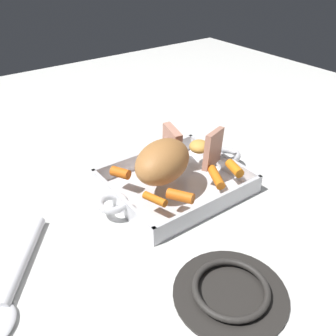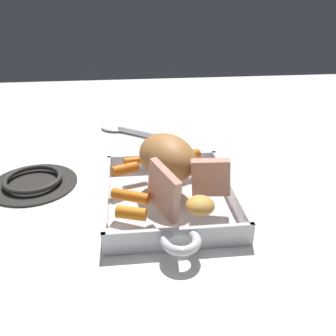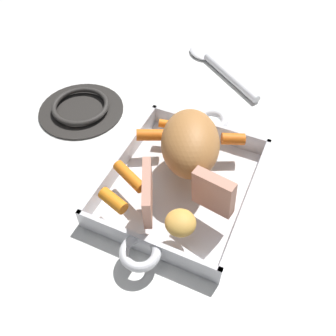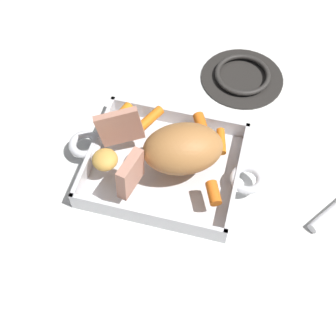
{
  "view_description": "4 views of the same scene",
  "coord_description": "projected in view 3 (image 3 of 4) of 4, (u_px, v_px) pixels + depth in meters",
  "views": [
    {
      "loc": [
        -0.4,
        -0.52,
        0.47
      ],
      "look_at": [
        -0.01,
        0.01,
        0.05
      ],
      "focal_mm": 39.04,
      "sensor_mm": 36.0,
      "label": 1
    },
    {
      "loc": [
        0.59,
        -0.07,
        0.38
      ],
      "look_at": [
        -0.01,
        -0.0,
        0.07
      ],
      "focal_mm": 39.02,
      "sensor_mm": 36.0,
      "label": 2
    },
    {
      "loc": [
        0.37,
        0.14,
        0.52
      ],
      "look_at": [
        0.02,
        -0.02,
        0.07
      ],
      "focal_mm": 39.34,
      "sensor_mm": 36.0,
      "label": 3
    },
    {
      "loc": [
        -0.13,
        0.47,
        0.74
      ],
      "look_at": [
        -0.01,
        0.03,
        0.05
      ],
      "focal_mm": 50.13,
      "sensor_mm": 36.0,
      "label": 4
    }
  ],
  "objects": [
    {
      "name": "ground_plane",
      "position": [
        181.0,
        188.0,
        0.65
      ],
      "size": [
        2.04,
        2.04,
        0.0
      ],
      "primitive_type": "plane",
      "color": "silver"
    },
    {
      "name": "roasting_dish",
      "position": [
        181.0,
        183.0,
        0.64
      ],
      "size": [
        0.37,
        0.24,
        0.04
      ],
      "color": "silver",
      "rests_on": "ground_plane"
    },
    {
      "name": "pork_roast",
      "position": [
        192.0,
        143.0,
        0.61
      ],
      "size": [
        0.17,
        0.14,
        0.08
      ],
      "primitive_type": "ellipsoid",
      "rotation": [
        0.0,
        0.0,
        3.54
      ],
      "color": "#B6773E",
      "rests_on": "roasting_dish"
    },
    {
      "name": "roast_slice_thin",
      "position": [
        213.0,
        193.0,
        0.55
      ],
      "size": [
        0.03,
        0.07,
        0.07
      ],
      "primitive_type": "cube",
      "rotation": [
        0.07,
        0.0,
        6.08
      ],
      "color": "tan",
      "rests_on": "roasting_dish"
    },
    {
      "name": "roast_slice_outer",
      "position": [
        147.0,
        194.0,
        0.54
      ],
      "size": [
        0.09,
        0.05,
        0.09
      ],
      "primitive_type": "cube",
      "rotation": [
        -0.15,
        0.0,
        5.15
      ],
      "color": "tan",
      "rests_on": "roasting_dish"
    },
    {
      "name": "baby_carrot_southwest",
      "position": [
        113.0,
        201.0,
        0.57
      ],
      "size": [
        0.03,
        0.05,
        0.02
      ],
      "primitive_type": "cylinder",
      "rotation": [
        1.58,
        0.0,
        2.84
      ],
      "color": "orange",
      "rests_on": "roasting_dish"
    },
    {
      "name": "baby_carrot_short",
      "position": [
        173.0,
        125.0,
        0.68
      ],
      "size": [
        0.03,
        0.05,
        0.02
      ],
      "primitive_type": "cylinder",
      "rotation": [
        1.51,
        0.0,
        0.25
      ],
      "color": "orange",
      "rests_on": "roasting_dish"
    },
    {
      "name": "baby_carrot_center_right",
      "position": [
        151.0,
        135.0,
        0.66
      ],
      "size": [
        0.04,
        0.06,
        0.02
      ],
      "primitive_type": "cylinder",
      "rotation": [
        1.51,
        0.0,
        0.48
      ],
      "color": "orange",
      "rests_on": "roasting_dish"
    },
    {
      "name": "baby_carrot_northwest",
      "position": [
        233.0,
        139.0,
        0.66
      ],
      "size": [
        0.04,
        0.05,
        0.02
      ],
      "primitive_type": "cylinder",
      "rotation": [
        1.52,
        0.0,
        0.42
      ],
      "color": "orange",
      "rests_on": "roasting_dish"
    },
    {
      "name": "baby_carrot_long",
      "position": [
        129.0,
        176.0,
        0.6
      ],
      "size": [
        0.05,
        0.07,
        0.02
      ],
      "primitive_type": "cylinder",
      "rotation": [
        1.56,
        0.0,
        2.69
      ],
      "color": "orange",
      "rests_on": "roasting_dish"
    },
    {
      "name": "potato_golden_small",
      "position": [
        180.0,
        223.0,
        0.54
      ],
      "size": [
        0.05,
        0.05,
        0.03
      ],
      "primitive_type": "ellipsoid",
      "rotation": [
        0.0,
        0.0,
        4.56
      ],
      "color": "gold",
      "rests_on": "roasting_dish"
    },
    {
      "name": "stove_burner_rear",
      "position": [
        81.0,
        108.0,
        0.78
      ],
      "size": [
        0.18,
        0.18,
        0.02
      ],
      "color": "#282623",
      "rests_on": "ground_plane"
    },
    {
      "name": "serving_spoon",
      "position": [
        218.0,
        67.0,
        0.88
      ],
      "size": [
        0.18,
        0.23,
        0.02
      ],
      "rotation": [
        0.0,
        0.0,
        4.09
      ],
      "color": "white",
      "rests_on": "ground_plane"
    }
  ]
}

